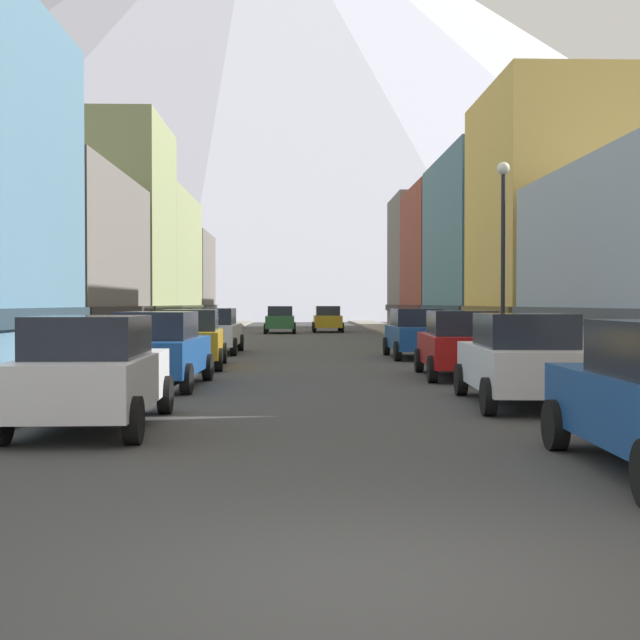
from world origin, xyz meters
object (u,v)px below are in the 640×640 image
(car_left_3, at_px, (214,331))
(streetlamp_right, at_px, (503,233))
(car_right_2, at_px, (460,344))
(car_left_1, at_px, (159,349))
(car_left_2, at_px, (191,338))
(car_right_1, at_px, (522,359))
(potted_plant_0, at_px, (65,354))
(car_driving_1, at_px, (328,319))
(car_left_0, at_px, (92,371))
(car_right_3, at_px, (417,333))
(car_driving_0, at_px, (280,319))

(car_left_3, height_order, streetlamp_right, streetlamp_right)
(car_left_3, height_order, car_right_2, same)
(car_left_1, height_order, car_left_2, same)
(car_right_1, height_order, potted_plant_0, car_right_1)
(car_driving_1, xyz_separation_m, streetlamp_right, (3.75, -33.87, 3.09))
(car_left_0, relative_size, car_driving_1, 1.01)
(car_left_1, relative_size, car_right_3, 1.01)
(car_right_2, xyz_separation_m, car_driving_0, (-5.40, 33.72, 0.00))
(car_right_2, xyz_separation_m, car_right_3, (0.00, 8.09, 0.00))
(car_left_3, xyz_separation_m, car_right_2, (7.60, -11.03, 0.00))
(car_right_3, xyz_separation_m, car_driving_1, (-2.20, 27.47, 0.00))
(car_right_1, bearing_deg, car_right_3, 89.99)
(car_right_1, relative_size, streetlamp_right, 0.77)
(car_right_1, distance_m, car_right_3, 14.23)
(car_right_1, bearing_deg, streetlamp_right, 78.79)
(car_left_0, distance_m, car_left_1, 6.53)
(car_left_0, bearing_deg, car_right_3, 65.97)
(car_right_2, relative_size, car_driving_0, 1.02)
(car_left_0, height_order, car_left_2, same)
(car_driving_1, height_order, potted_plant_0, car_driving_1)
(car_left_3, relative_size, car_driving_1, 1.01)
(car_left_1, relative_size, potted_plant_0, 5.00)
(car_right_2, xyz_separation_m, streetlamp_right, (1.55, 1.69, 3.09))
(car_left_2, height_order, potted_plant_0, car_left_2)
(car_left_3, bearing_deg, car_left_2, -89.97)
(car_left_1, xyz_separation_m, car_right_1, (7.60, -3.72, 0.00))
(car_right_1, bearing_deg, car_left_2, 127.73)
(car_left_0, bearing_deg, car_right_2, 49.69)
(car_left_0, height_order, car_right_1, same)
(potted_plant_0, height_order, streetlamp_right, streetlamp_right)
(car_right_1, relative_size, car_driving_1, 1.02)
(car_left_3, distance_m, car_driving_1, 25.12)
(car_right_2, distance_m, streetlamp_right, 3.85)
(car_left_0, distance_m, car_left_2, 12.63)
(car_driving_0, distance_m, potted_plant_0, 32.82)
(car_left_0, xyz_separation_m, streetlamp_right, (9.15, 10.64, 3.09))
(car_right_3, height_order, car_driving_1, same)
(car_left_0, relative_size, car_right_2, 0.99)
(car_right_3, bearing_deg, car_right_2, -90.02)
(car_driving_0, bearing_deg, car_left_2, -94.18)
(car_right_2, bearing_deg, car_driving_1, 93.54)
(car_left_1, distance_m, streetlamp_right, 10.50)
(car_left_1, bearing_deg, car_left_0, -89.97)
(car_left_1, xyz_separation_m, car_right_2, (7.60, 2.42, 0.00))
(car_left_3, bearing_deg, car_left_1, -90.01)
(car_left_0, bearing_deg, car_driving_0, 87.05)
(car_left_1, bearing_deg, car_left_3, 89.99)
(car_left_3, bearing_deg, car_driving_0, 84.46)
(car_right_1, bearing_deg, potted_plant_0, 145.26)
(car_right_2, relative_size, streetlamp_right, 0.76)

